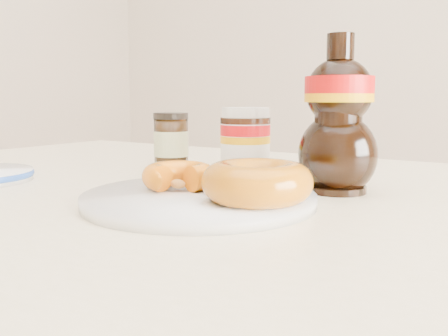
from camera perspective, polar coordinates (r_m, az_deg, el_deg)
The scene contains 7 objects.
dining_table at distance 0.66m, azimuth -0.82°, elevation -9.72°, with size 1.40×0.90×0.75m.
plate at distance 0.56m, azimuth -2.85°, elevation -3.47°, with size 0.26×0.26×0.01m.
donut_bitten at distance 0.58m, azimuth -5.19°, elevation -0.92°, with size 0.09×0.09×0.03m, color orange.
donut_whole at distance 0.51m, azimuth 3.82°, elevation -1.60°, with size 0.11×0.11×0.04m, color #AC6C0B.
nutella_jar at distance 0.73m, azimuth 2.44°, elevation 3.21°, with size 0.07×0.07×0.10m.
syrup_bottle at distance 0.64m, azimuth 12.93°, elevation 5.99°, with size 0.10×0.08×0.19m, color black, non-canonical shape.
dark_jar at distance 0.84m, azimuth -6.06°, elevation 3.04°, with size 0.06×0.06×0.09m.
Camera 1 is at (0.35, -0.42, 0.87)m, focal length 40.00 mm.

